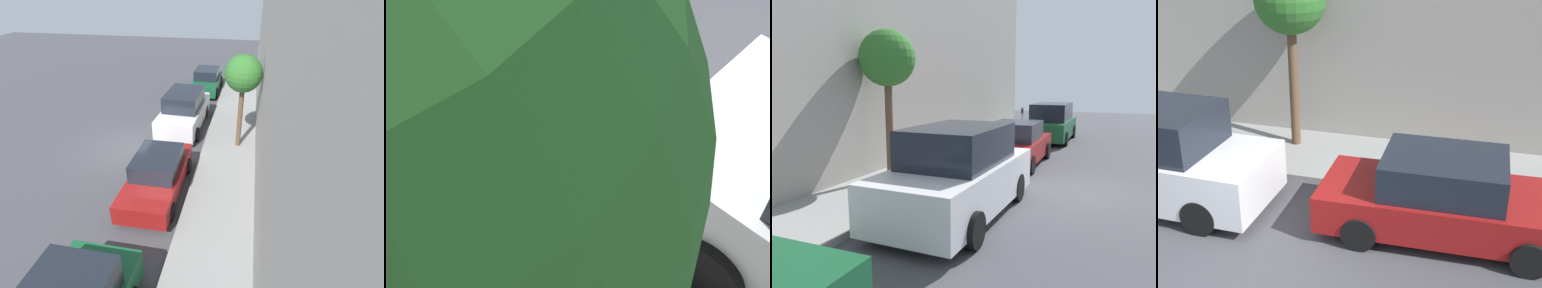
% 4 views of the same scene
% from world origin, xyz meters
% --- Properties ---
extents(ground_plane, '(60.00, 60.00, 0.00)m').
position_xyz_m(ground_plane, '(0.00, 0.00, 0.00)').
color(ground_plane, '#424247').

